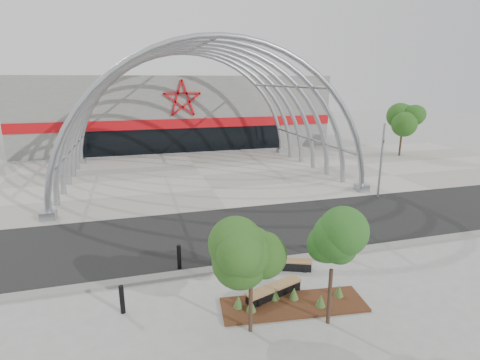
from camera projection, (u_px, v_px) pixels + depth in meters
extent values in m
plane|color=gray|center=(265.00, 261.00, 16.16)|extent=(140.00, 140.00, 0.00)
cube|color=black|center=(243.00, 231.00, 19.41)|extent=(140.00, 7.00, 0.02)
cube|color=gray|center=(202.00, 175.00, 30.55)|extent=(60.00, 17.00, 0.04)
cube|color=slate|center=(267.00, 262.00, 15.91)|extent=(60.00, 0.50, 0.12)
cube|color=slate|center=(175.00, 110.00, 46.24)|extent=(34.00, 15.00, 8.00)
cube|color=black|center=(184.00, 140.00, 40.02)|extent=(22.00, 0.25, 2.60)
cube|color=#BC0B12|center=(183.00, 123.00, 39.55)|extent=(34.00, 0.30, 1.00)
torus|color=#92979D|center=(223.00, 204.00, 23.59)|extent=(20.36, 0.36, 20.36)
torus|color=#92979D|center=(214.00, 193.00, 25.91)|extent=(20.36, 0.36, 20.36)
torus|color=#92979D|center=(207.00, 183.00, 28.23)|extent=(20.36, 0.36, 20.36)
torus|color=#92979D|center=(202.00, 176.00, 30.56)|extent=(20.36, 0.36, 20.36)
torus|color=#92979D|center=(197.00, 169.00, 32.88)|extent=(20.36, 0.36, 20.36)
torus|color=#92979D|center=(192.00, 163.00, 35.20)|extent=(20.36, 0.36, 20.36)
torus|color=#92979D|center=(188.00, 158.00, 37.52)|extent=(20.36, 0.36, 20.36)
cylinder|color=#92979D|center=(311.00, 139.00, 32.43)|extent=(0.20, 15.00, 0.20)
cylinder|color=#92979D|center=(285.00, 86.00, 30.59)|extent=(0.20, 15.00, 0.20)
cylinder|color=#92979D|center=(198.00, 46.00, 27.96)|extent=(0.20, 15.00, 0.20)
cylinder|color=#92979D|center=(102.00, 87.00, 26.85)|extent=(0.20, 15.00, 0.20)
cylinder|color=#92979D|center=(70.00, 150.00, 27.33)|extent=(0.20, 15.00, 0.20)
cube|color=#92979D|center=(48.00, 215.00, 20.88)|extent=(0.80, 0.80, 0.50)
cube|color=#92979D|center=(81.00, 161.00, 34.82)|extent=(0.80, 0.80, 0.50)
cube|color=#92979D|center=(362.00, 188.00, 26.17)|extent=(0.80, 0.80, 0.50)
cube|color=#92979D|center=(281.00, 150.00, 40.10)|extent=(0.80, 0.80, 0.50)
cube|color=#3B180F|center=(293.00, 305.00, 12.95)|extent=(5.13, 2.11, 0.10)
cone|color=#46682E|center=(251.00, 305.00, 12.46)|extent=(0.35, 0.35, 0.43)
cone|color=#46682E|center=(294.00, 293.00, 13.17)|extent=(0.35, 0.35, 0.43)
cone|color=#46682E|center=(321.00, 300.00, 12.74)|extent=(0.35, 0.35, 0.43)
cone|color=#46682E|center=(275.00, 293.00, 13.16)|extent=(0.35, 0.35, 0.43)
cone|color=#46682E|center=(339.00, 291.00, 13.33)|extent=(0.35, 0.35, 0.43)
cone|color=#46682E|center=(238.00, 301.00, 12.68)|extent=(0.35, 0.35, 0.43)
cylinder|color=gray|center=(381.00, 161.00, 24.37)|extent=(0.14, 0.14, 4.91)
imported|color=black|center=(383.00, 145.00, 24.08)|extent=(0.21, 0.70, 0.14)
cylinder|color=#312017|center=(251.00, 302.00, 11.41)|extent=(0.13, 0.13, 2.06)
ellipsoid|color=#213C14|center=(251.00, 245.00, 10.92)|extent=(1.77, 1.77, 2.25)
cylinder|color=black|center=(329.00, 297.00, 11.82)|extent=(0.13, 0.13, 1.90)
ellipsoid|color=#184617|center=(333.00, 246.00, 11.37)|extent=(1.57, 1.57, 2.08)
cube|color=black|center=(274.00, 293.00, 13.39)|extent=(2.22, 1.12, 0.37)
cube|color=black|center=(255.00, 300.00, 12.92)|extent=(0.28, 0.50, 0.44)
cube|color=black|center=(291.00, 285.00, 13.84)|extent=(0.28, 0.50, 0.44)
cube|color=brown|center=(274.00, 287.00, 13.32)|extent=(2.30, 1.21, 0.07)
cube|color=black|center=(287.00, 266.00, 15.42)|extent=(1.99, 1.07, 0.34)
cube|color=black|center=(269.00, 264.00, 15.48)|extent=(0.27, 0.45, 0.40)
cube|color=black|center=(305.00, 266.00, 15.35)|extent=(0.27, 0.45, 0.40)
cube|color=brown|center=(287.00, 261.00, 15.36)|extent=(2.06, 1.15, 0.06)
cylinder|color=black|center=(122.00, 299.00, 12.45)|extent=(0.16, 0.16, 1.01)
cylinder|color=black|center=(179.00, 257.00, 15.39)|extent=(0.17, 0.17, 1.04)
cylinder|color=black|center=(221.00, 252.00, 15.73)|extent=(0.18, 0.18, 1.11)
cylinder|color=black|center=(349.00, 249.00, 16.16)|extent=(0.16, 0.16, 1.03)
cylinder|color=black|center=(310.00, 245.00, 16.63)|extent=(0.15, 0.15, 0.92)
cylinder|color=black|center=(401.00, 141.00, 38.03)|extent=(0.20, 0.20, 3.03)
ellipsoid|color=#184210|center=(404.00, 114.00, 37.32)|extent=(2.70, 2.70, 3.30)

